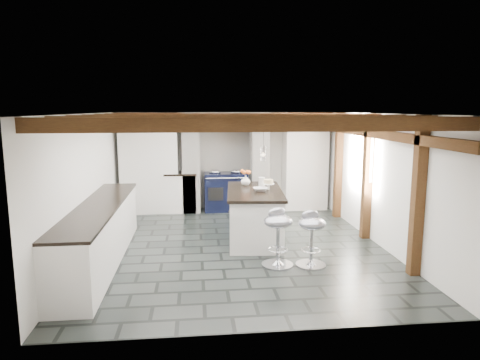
{
  "coord_description": "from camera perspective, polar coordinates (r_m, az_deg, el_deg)",
  "views": [
    {
      "loc": [
        -0.71,
        -7.22,
        2.38
      ],
      "look_at": [
        0.1,
        0.4,
        1.1
      ],
      "focal_mm": 32.0,
      "sensor_mm": 36.0,
      "label": 1
    }
  ],
  "objects": [
    {
      "name": "range_cooker",
      "position": [
        10.1,
        -1.93,
        -1.45
      ],
      "size": [
        1.0,
        0.63,
        0.99
      ],
      "color": "black",
      "rests_on": "ground"
    },
    {
      "name": "room_shell",
      "position": [
        8.73,
        -5.34,
        0.79
      ],
      "size": [
        6.0,
        6.03,
        6.0
      ],
      "color": "white",
      "rests_on": "ground"
    },
    {
      "name": "ground",
      "position": [
        7.63,
        -0.44,
        -8.69
      ],
      "size": [
        6.0,
        6.0,
        0.0
      ],
      "primitive_type": "plane",
      "color": "black",
      "rests_on": "ground"
    },
    {
      "name": "bar_stool_far",
      "position": [
        6.54,
        5.02,
        -6.73
      ],
      "size": [
        0.58,
        0.58,
        0.9
      ],
      "rotation": [
        0.0,
        0.0,
        0.4
      ],
      "color": "silver",
      "rests_on": "ground"
    },
    {
      "name": "kitchen_island",
      "position": [
        7.84,
        1.95,
        -4.59
      ],
      "size": [
        1.14,
        1.95,
        1.24
      ],
      "rotation": [
        0.0,
        0.0,
        -0.09
      ],
      "color": "white",
      "rests_on": "ground"
    },
    {
      "name": "bar_stool_near",
      "position": [
        6.61,
        9.49,
        -6.89
      ],
      "size": [
        0.5,
        0.5,
        0.86
      ],
      "rotation": [
        0.0,
        0.0,
        0.22
      ],
      "color": "silver",
      "rests_on": "ground"
    }
  ]
}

